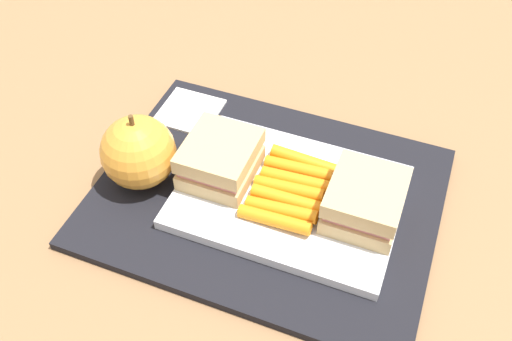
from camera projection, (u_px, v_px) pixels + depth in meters
ground_plane at (267, 200)px, 0.61m from camera, size 2.40×2.40×0.00m
lunchbag_mat at (267, 197)px, 0.61m from camera, size 0.36×0.28×0.01m
food_tray at (289, 197)px, 0.59m from camera, size 0.23×0.17×0.01m
sandwich_half_left at (365, 201)px, 0.55m from camera, size 0.07×0.08×0.04m
sandwich_half_right at (220, 159)px, 0.59m from camera, size 0.07×0.08×0.04m
carrot_sticks_bundle at (290, 189)px, 0.58m from camera, size 0.08×0.10×0.02m
apple at (138, 152)px, 0.59m from camera, size 0.08×0.08×0.09m
paper_napkin at (189, 111)px, 0.69m from camera, size 0.07×0.07×0.00m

